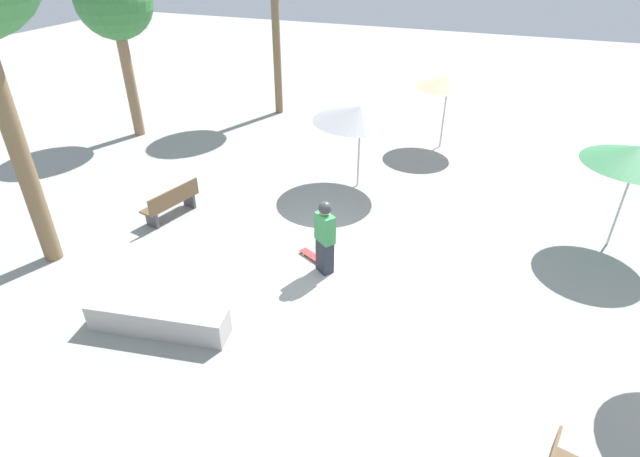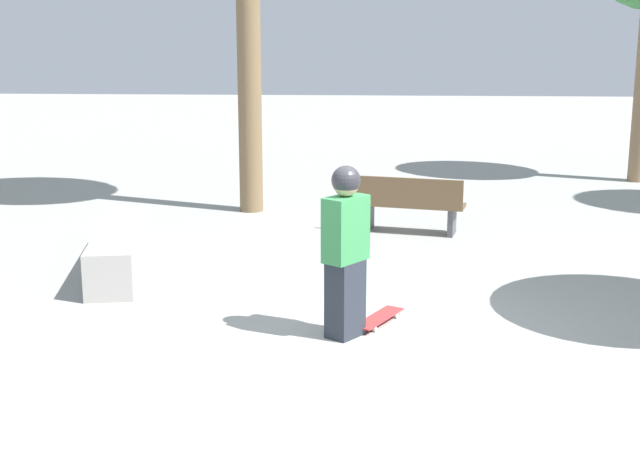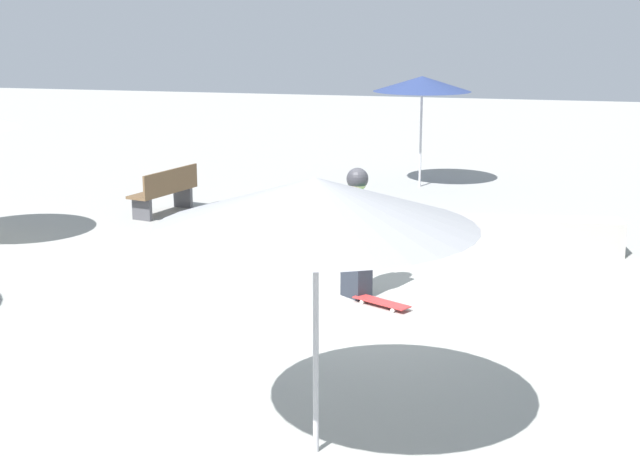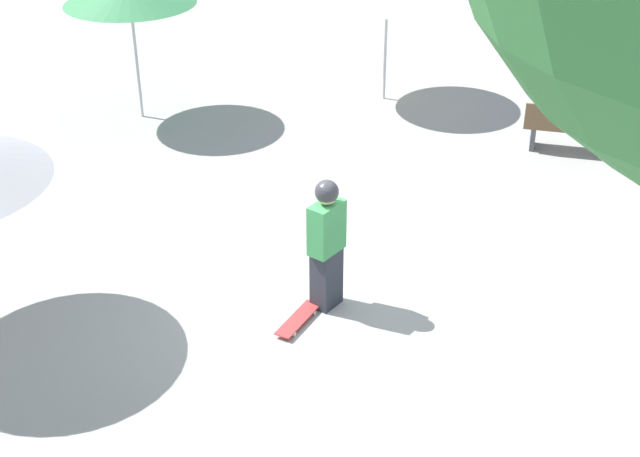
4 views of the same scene
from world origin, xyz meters
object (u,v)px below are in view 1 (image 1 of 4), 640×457
palm_tree_far_back (114,3)px  shade_umbrella_green (639,155)px  skater_main (325,235)px  concrete_ledge (158,319)px  shade_umbrella_tan (448,81)px  skateboard (313,257)px  bench_far (172,202)px  shade_umbrella_grey (360,114)px

palm_tree_far_back → shade_umbrella_green: bearing=82.3°
skater_main → palm_tree_far_back: palm_tree_far_back is taller
shade_umbrella_green → palm_tree_far_back: size_ratio=0.44×
concrete_ledge → shade_umbrella_tan: bearing=163.0°
skater_main → skateboard: skater_main is taller
shade_umbrella_tan → skater_main: bearing=-8.1°
bench_far → shade_umbrella_grey: (-3.48, 3.92, 1.73)m
skater_main → shade_umbrella_grey: (-4.28, -0.58, 1.23)m
shade_umbrella_green → palm_tree_far_back: palm_tree_far_back is taller
shade_umbrella_grey → palm_tree_far_back: bearing=-97.7°
skater_main → shade_umbrella_green: shade_umbrella_green is taller
shade_umbrella_grey → bench_far: bearing=-48.4°
concrete_ledge → bench_far: bench_far is taller
skateboard → shade_umbrella_green: 7.36m
shade_umbrella_green → shade_umbrella_grey: (-0.88, -6.50, -0.12)m
concrete_ledge → skater_main: bearing=142.5°
skateboard → bench_far: size_ratio=0.48×
shade_umbrella_green → shade_umbrella_tan: shade_umbrella_green is taller
bench_far → palm_tree_far_back: bearing=58.3°
skateboard → shade_umbrella_green: (-3.07, 6.31, 2.22)m
concrete_ledge → bench_far: size_ratio=1.63×
skateboard → bench_far: bench_far is taller
shade_umbrella_green → palm_tree_far_back: 15.41m
shade_umbrella_green → shade_umbrella_grey: bearing=-97.7°
concrete_ledge → shade_umbrella_tan: shade_umbrella_tan is taller
bench_far → concrete_ledge: bearing=-135.3°
shade_umbrella_tan → palm_tree_far_back: palm_tree_far_back is taller
shade_umbrella_grey → shade_umbrella_tan: bearing=155.7°
skateboard → palm_tree_far_back: size_ratio=0.14×
skateboard → shade_umbrella_grey: bearing=-59.9°
shade_umbrella_tan → shade_umbrella_grey: size_ratio=0.92×
bench_far → palm_tree_far_back: (-4.64, -4.71, 3.96)m
skater_main → concrete_ledge: bearing=89.1°
bench_far → shade_umbrella_grey: shade_umbrella_grey is taller
bench_far → skateboard: bearing=-83.7°
concrete_ledge → shade_umbrella_green: bearing=127.7°
bench_far → shade_umbrella_tan: bearing=-24.7°
shade_umbrella_grey → shade_umbrella_green: bearing=82.3°
shade_umbrella_grey → skater_main: bearing=7.7°
skateboard → shade_umbrella_tan: shade_umbrella_tan is taller
concrete_ledge → bench_far: bearing=-148.2°
skateboard → bench_far: (-0.47, -4.10, 0.37)m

